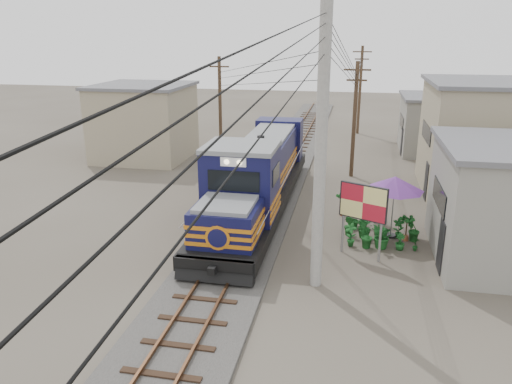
% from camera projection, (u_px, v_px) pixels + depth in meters
% --- Properties ---
extents(ground, '(120.00, 120.00, 0.00)m').
position_uv_depth(ground, '(225.00, 269.00, 19.04)').
color(ground, '#473F35').
rests_on(ground, ground).
extents(ballast, '(3.60, 70.00, 0.16)m').
position_uv_depth(ballast, '(269.00, 190.00, 28.35)').
color(ballast, '#595651').
rests_on(ballast, ground).
extents(track, '(1.15, 70.00, 0.12)m').
position_uv_depth(track, '(269.00, 186.00, 28.29)').
color(track, '#51331E').
rests_on(track, ground).
extents(locomotive, '(3.02, 16.46, 4.08)m').
position_uv_depth(locomotive, '(258.00, 177.00, 24.76)').
color(locomotive, black).
rests_on(locomotive, ground).
extents(utility_pole_main, '(0.40, 0.40, 10.00)m').
position_uv_depth(utility_pole_main, '(321.00, 148.00, 16.38)').
color(utility_pole_main, '#9E9B93').
rests_on(utility_pole_main, ground).
extents(wooden_pole_mid, '(1.60, 0.24, 7.00)m').
position_uv_depth(wooden_pole_mid, '(354.00, 118.00, 30.13)').
color(wooden_pole_mid, '#4C3826').
rests_on(wooden_pole_mid, ground).
extents(wooden_pole_far, '(1.60, 0.24, 7.50)m').
position_uv_depth(wooden_pole_far, '(360.00, 89.00, 43.06)').
color(wooden_pole_far, '#4C3826').
rests_on(wooden_pole_far, ground).
extents(wooden_pole_left, '(1.60, 0.24, 7.00)m').
position_uv_depth(wooden_pole_left, '(220.00, 104.00, 35.64)').
color(wooden_pole_left, '#4C3826').
rests_on(wooden_pole_left, ground).
extents(power_lines, '(9.65, 19.00, 3.30)m').
position_uv_depth(power_lines, '(263.00, 54.00, 24.66)').
color(power_lines, black).
rests_on(power_lines, ground).
extents(shophouse_mid, '(8.40, 7.35, 6.20)m').
position_uv_depth(shophouse_mid, '(504.00, 139.00, 26.95)').
color(shophouse_mid, gray).
rests_on(shophouse_mid, ground).
extents(shophouse_back, '(6.30, 6.30, 4.20)m').
position_uv_depth(shophouse_back, '(444.00, 124.00, 36.87)').
color(shophouse_back, gray).
rests_on(shophouse_back, ground).
extents(shophouse_left, '(6.30, 6.30, 5.20)m').
position_uv_depth(shophouse_left, '(144.00, 121.00, 35.03)').
color(shophouse_left, gray).
rests_on(shophouse_left, ground).
extents(billboard, '(1.83, 0.92, 3.03)m').
position_uv_depth(billboard, '(363.00, 205.00, 19.42)').
color(billboard, '#99999E').
rests_on(billboard, ground).
extents(market_umbrella, '(2.76, 2.76, 2.77)m').
position_uv_depth(market_umbrella, '(395.00, 184.00, 21.31)').
color(market_umbrella, black).
rests_on(market_umbrella, ground).
extents(vendor, '(0.64, 0.52, 1.51)m').
position_uv_depth(vendor, '(378.00, 208.00, 23.43)').
color(vendor, black).
rests_on(vendor, ground).
extents(plant_nursery, '(3.41, 3.22, 1.14)m').
position_uv_depth(plant_nursery, '(374.00, 230.00, 21.50)').
color(plant_nursery, '#18551E').
rests_on(plant_nursery, ground).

